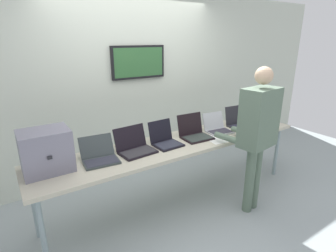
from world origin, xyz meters
TOP-DOWN VIEW (x-y plane):
  - ground at (0.00, 0.00)m, footprint 8.00×8.00m
  - back_wall at (0.00, 1.13)m, footprint 8.00×0.11m
  - workbench at (0.00, 0.00)m, footprint 3.42×0.70m
  - equipment_box at (-1.44, 0.09)m, footprint 0.43×0.35m
  - laptop_station_0 at (-0.97, 0.03)m, footprint 0.38×0.38m
  - laptop_station_1 at (-0.57, 0.04)m, footprint 0.41×0.36m
  - laptop_station_2 at (-0.18, 0.03)m, footprint 0.32×0.34m
  - laptop_station_3 at (0.26, 0.03)m, footprint 0.37×0.36m
  - laptop_station_4 at (0.65, 0.04)m, footprint 0.35×0.34m
  - laptop_station_5 at (1.05, 0.03)m, footprint 0.33×0.34m
  - laptop_station_6 at (1.48, 0.06)m, footprint 0.33×0.36m
  - person at (0.62, -0.62)m, footprint 0.49×0.63m
  - coffee_mug at (0.90, -0.25)m, footprint 0.08×0.08m
  - paper_sheet at (0.43, -0.17)m, footprint 0.24×0.32m

SIDE VIEW (x-z plane):
  - ground at x=0.00m, z-range -0.04..0.00m
  - workbench at x=0.00m, z-range 0.35..1.14m
  - paper_sheet at x=0.43m, z-range 0.79..0.80m
  - coffee_mug at x=0.90m, z-range 0.79..0.88m
  - laptop_station_0 at x=-0.97m, z-range 0.74..0.96m
  - laptop_station_4 at x=0.65m, z-range 0.73..0.97m
  - laptop_station_6 at x=1.48m, z-range 0.73..0.97m
  - laptop_station_1 at x=-0.57m, z-range 0.72..0.98m
  - laptop_station_2 at x=-0.18m, z-range 0.72..0.99m
  - laptop_station_5 at x=1.05m, z-range 0.72..0.99m
  - laptop_station_3 at x=0.26m, z-range 0.72..1.00m
  - equipment_box at x=-1.44m, z-range 0.79..1.19m
  - person at x=0.62m, z-range 0.18..1.89m
  - back_wall at x=0.00m, z-range 0.01..2.66m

